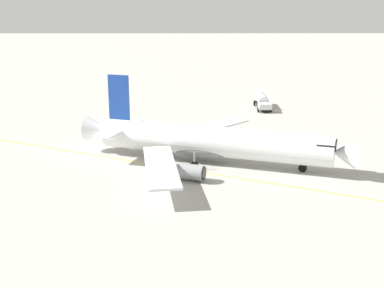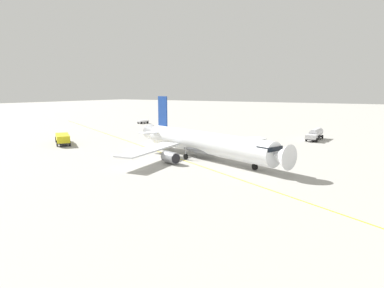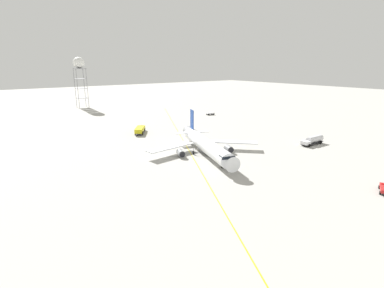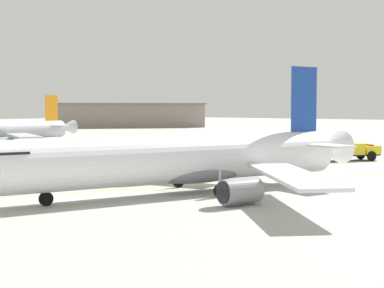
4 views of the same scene
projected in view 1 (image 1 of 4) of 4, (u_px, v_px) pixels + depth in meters
The scene contains 4 objects.
ground_plane at pixel (185, 160), 69.69m from camera, with size 600.00×600.00×0.00m, color #ADAAA3.
airliner_main at pixel (210, 142), 67.86m from camera, with size 34.38×37.56×11.64m.
fuel_tanker_truck at pixel (262, 101), 103.59m from camera, with size 9.93×2.95×2.87m.
taxiway_centreline at pixel (170, 167), 66.66m from camera, with size 83.75×167.26×0.01m.
Camera 1 is at (-66.34, -0.39, 21.49)m, focal length 46.00 mm.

